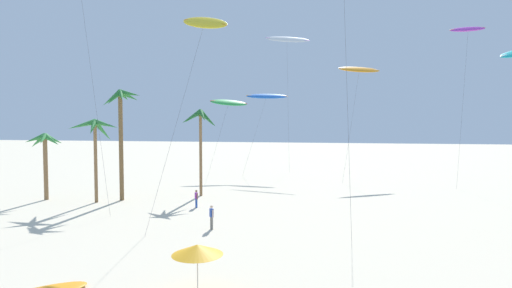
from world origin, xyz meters
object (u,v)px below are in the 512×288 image
Objects in this scene: palm_tree_1 at (121,111)px; palm_tree_3 at (200,123)px; person_near_right at (196,198)px; person_near_left at (212,216)px; beach_umbrella at (197,250)px; palm_tree_2 at (94,131)px; flying_kite_4 at (359,70)px; flying_kite_7 at (468,29)px; flying_kite_8 at (287,39)px; flying_kite_5 at (267,96)px; flying_kite_10 at (229,103)px; palm_tree_0 at (45,147)px; flying_kite_0 at (204,23)px.

palm_tree_3 is (6.90, 3.83, -1.21)m from palm_tree_1.
palm_tree_1 reaches higher than person_near_right.
beach_umbrella is (2.74, -11.24, 1.20)m from person_near_left.
palm_tree_2 is at bearing 177.44° from person_near_right.
flying_kite_7 is (12.96, -5.24, 4.08)m from flying_kite_4.
palm_tree_2 is at bearing -152.47° from flying_kite_7.
flying_kite_7 reaches higher than person_near_left.
person_near_left is (11.99, -9.13, -7.93)m from palm_tree_1.
flying_kite_8 is at bearing 147.66° from flying_kite_4.
person_near_left is at bearing -132.10° from flying_kite_7.
flying_kite_7 is (37.30, 18.88, 10.60)m from palm_tree_1.
flying_kite_10 is at bearing -162.41° from flying_kite_5.
palm_tree_1 reaches higher than person_near_left.
palm_tree_0 reaches higher than person_near_left.
flying_kite_5 reaches higher than flying_kite_10.
palm_tree_1 is 17.03m from person_near_left.
palm_tree_3 reaches higher than palm_tree_2.
flying_kite_8 is 55.24m from beach_umbrella.
flying_kite_7 reaches higher than flying_kite_10.
palm_tree_1 is at bearing 142.73° from person_near_left.
palm_tree_0 is 3.80× the size of person_near_left.
person_near_left is (-12.34, -33.25, -14.46)m from flying_kite_4.
palm_tree_0 is 0.83× the size of palm_tree_2.
person_near_left is 11.63m from beach_umbrella.
beach_umbrella is (16.73, -18.76, -4.74)m from palm_tree_2.
flying_kite_10 is at bearing 76.55° from palm_tree_1.
person_near_left is at bearing -37.27° from palm_tree_1.
flying_kite_0 reaches higher than palm_tree_3.
flying_kite_4 is at bearing 58.73° from person_near_right.
person_near_right is (-1.51, 2.06, -15.16)m from flying_kite_0.
palm_tree_1 is at bearing -103.45° from flying_kite_10.
palm_tree_3 is 0.44× the size of flying_kite_7.
palm_tree_2 is 46.07m from flying_kite_7.
palm_tree_0 is 0.42× the size of flying_kite_4.
palm_tree_2 reaches higher than beach_umbrella.
palm_tree_3 is at bearing -102.46° from flying_kite_8.
palm_tree_0 is at bearing -122.39° from flying_kite_8.
flying_kite_10 is at bearing 102.53° from beach_umbrella.
flying_kite_5 is 0.54× the size of flying_kite_8.
flying_kite_0 is 31.71m from flying_kite_4.
palm_tree_0 is at bearing 170.48° from flying_kite_0.
flying_kite_8 reaches higher than flying_kite_7.
flying_kite_8 is at bearing 50.10° from flying_kite_10.
flying_kite_4 is at bearing 49.34° from palm_tree_3.
palm_tree_1 is at bearing 125.89° from beach_umbrella.
flying_kite_8 is at bearing 82.24° from person_near_right.
person_near_right is (10.43, -0.47, -6.02)m from palm_tree_2.
flying_kite_5 is (3.86, 20.03, 4.02)m from palm_tree_3.
flying_kite_4 is at bearing 157.98° from flying_kite_7.
palm_tree_2 is 12.05m from person_near_right.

